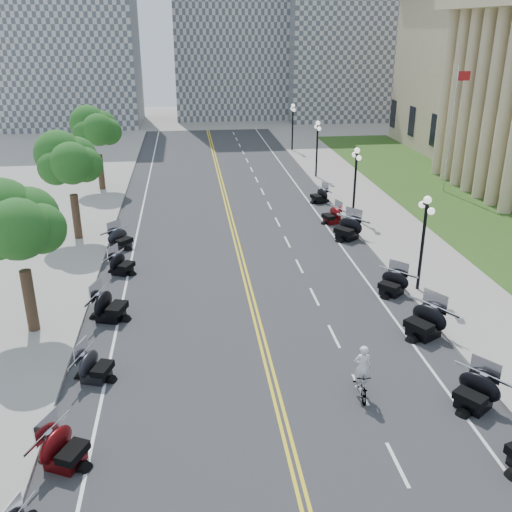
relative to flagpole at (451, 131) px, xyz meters
name	(u,v)px	position (x,y,z in m)	size (l,w,h in m)	color
ground	(262,341)	(-18.00, -22.00, -5.00)	(160.00, 160.00, 0.00)	gray
road	(240,256)	(-18.00, -12.00, -5.00)	(16.00, 90.00, 0.01)	#333335
centerline_yellow_a	(238,256)	(-18.12, -12.00, -4.99)	(0.12, 90.00, 0.00)	yellow
centerline_yellow_b	(242,256)	(-17.88, -12.00, -4.99)	(0.12, 90.00, 0.00)	yellow
edge_line_north	(345,251)	(-11.60, -12.00, -4.99)	(0.12, 90.00, 0.00)	white
edge_line_south	(131,261)	(-24.40, -12.00, -4.99)	(0.12, 90.00, 0.00)	white
lane_dash_4	(397,464)	(-14.80, -30.00, -4.99)	(0.12, 2.00, 0.00)	white
lane_dash_5	(360,389)	(-14.80, -26.00, -4.99)	(0.12, 2.00, 0.00)	white
lane_dash_6	(334,336)	(-14.80, -22.00, -4.99)	(0.12, 2.00, 0.00)	white
lane_dash_7	(314,297)	(-14.80, -18.00, -4.99)	(0.12, 2.00, 0.00)	white
lane_dash_8	(299,266)	(-14.80, -14.00, -4.99)	(0.12, 2.00, 0.00)	white
lane_dash_9	(287,242)	(-14.80, -10.00, -4.99)	(0.12, 2.00, 0.00)	white
lane_dash_10	(277,222)	(-14.80, -6.00, -4.99)	(0.12, 2.00, 0.00)	white
lane_dash_11	(269,205)	(-14.80, -2.00, -4.99)	(0.12, 2.00, 0.00)	white
lane_dash_12	(262,192)	(-14.80, 2.00, -4.99)	(0.12, 2.00, 0.00)	white
lane_dash_13	(257,180)	(-14.80, 6.00, -4.99)	(0.12, 2.00, 0.00)	white
lane_dash_14	(251,169)	(-14.80, 10.00, -4.99)	(0.12, 2.00, 0.00)	white
lane_dash_15	(247,160)	(-14.80, 14.00, -4.99)	(0.12, 2.00, 0.00)	white
lane_dash_16	(243,152)	(-14.80, 18.00, -4.99)	(0.12, 2.00, 0.00)	white
lane_dash_17	(240,145)	(-14.80, 22.00, -4.99)	(0.12, 2.00, 0.00)	white
lane_dash_18	(237,139)	(-14.80, 26.00, -4.99)	(0.12, 2.00, 0.00)	white
lane_dash_19	(234,133)	(-14.80, 30.00, -4.99)	(0.12, 2.00, 0.00)	white
sidewalk_north	(410,247)	(-7.50, -12.00, -4.92)	(5.00, 90.00, 0.15)	#9E9991
sidewalk_south	(59,263)	(-28.50, -12.00, -4.92)	(5.00, 90.00, 0.15)	#9E9991
lawn	(459,206)	(-0.50, -4.00, -4.95)	(9.00, 60.00, 0.10)	#356023
distant_block_a	(65,24)	(-36.00, 40.00, 8.00)	(18.00, 14.00, 26.00)	gray
distant_block_b	(228,10)	(-14.00, 46.00, 10.00)	(16.00, 12.00, 30.00)	gray
distant_block_c	(354,39)	(4.00, 43.00, 6.00)	(20.00, 14.00, 22.00)	gray
street_lamp_2	(422,244)	(-9.40, -18.00, -2.40)	(0.50, 1.20, 4.90)	black
street_lamp_3	(355,183)	(-9.40, -6.00, -2.40)	(0.50, 1.20, 4.90)	black
street_lamp_4	(317,149)	(-9.40, 6.00, -2.40)	(0.50, 1.20, 4.90)	black
street_lamp_5	(293,127)	(-9.40, 18.00, -2.40)	(0.50, 1.20, 4.90)	black
flagpole	(451,131)	(0.00, 0.00, 0.00)	(1.10, 0.20, 10.00)	silver
tree_2	(19,232)	(-28.00, -20.00, -0.25)	(4.80, 4.80, 9.20)	#235619
tree_3	(70,167)	(-28.00, -8.00, -0.25)	(4.80, 4.80, 9.20)	#235619
tree_4	(97,133)	(-28.00, 4.00, -0.25)	(4.80, 4.80, 9.20)	#235619
motorcycle_n_4	(475,391)	(-11.11, -27.52, -4.30)	(2.00, 2.00, 1.40)	black
motorcycle_n_5	(424,320)	(-10.89, -22.41, -4.22)	(2.23, 2.23, 1.56)	black
motorcycle_n_6	(392,282)	(-10.83, -18.15, -4.34)	(1.89, 1.89, 1.32)	black
motorcycle_n_8	(347,227)	(-10.90, -9.90, -4.23)	(2.21, 2.21, 1.55)	black
motorcycle_n_9	(332,214)	(-11.09, -6.64, -4.37)	(1.79, 1.79, 1.25)	#590A0C
motorcycle_n_10	(319,195)	(-10.84, -1.65, -4.38)	(1.77, 1.77, 1.24)	black
motorcycle_s_4	(64,447)	(-25.06, -28.72, -4.33)	(1.92, 1.92, 1.35)	#590A0C
motorcycle_s_5	(95,365)	(-24.75, -24.09, -4.36)	(1.83, 1.83, 1.28)	black
motorcycle_s_6	(110,304)	(-24.75, -19.15, -4.25)	(2.15, 2.15, 1.50)	black
motorcycle_s_7	(122,263)	(-24.72, -13.80, -4.37)	(1.80, 1.80, 1.26)	black
motorcycle_s_8	(120,238)	(-25.17, -9.79, -4.34)	(1.88, 1.88, 1.32)	black
bicycle	(361,383)	(-14.92, -26.36, -4.46)	(0.51, 1.80, 1.08)	#A51414
cyclist_rider	(364,350)	(-14.92, -26.36, -3.04)	(0.64, 0.42, 1.76)	silver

